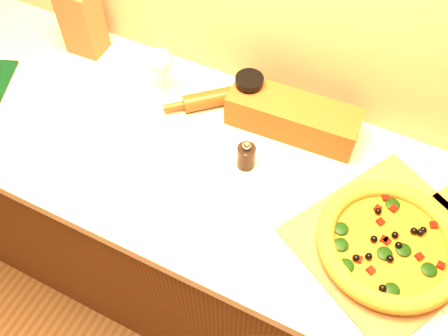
# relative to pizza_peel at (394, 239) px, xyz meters

# --- Properties ---
(cabinet) EXTENTS (2.80, 0.65, 0.86)m
(cabinet) POSITION_rel_pizza_peel_xyz_m (-0.52, 0.02, -0.47)
(cabinet) COLOR #46240F
(cabinet) RESTS_ON ground
(countertop) EXTENTS (2.84, 0.68, 0.04)m
(countertop) POSITION_rel_pizza_peel_xyz_m (-0.52, 0.02, -0.02)
(countertop) COLOR beige
(countertop) RESTS_ON cabinet
(pizza_peel) EXTENTS (0.54, 0.61, 0.01)m
(pizza_peel) POSITION_rel_pizza_peel_xyz_m (0.00, 0.00, 0.00)
(pizza_peel) COLOR brown
(pizza_peel) RESTS_ON countertop
(pizza) EXTENTS (0.36, 0.36, 0.05)m
(pizza) POSITION_rel_pizza_peel_xyz_m (-0.01, -0.03, 0.03)
(pizza) COLOR #A56E29
(pizza) RESTS_ON pizza_peel
(pepper_grinder) EXTENTS (0.05, 0.05, 0.10)m
(pepper_grinder) POSITION_rel_pizza_peel_xyz_m (-0.43, 0.05, 0.04)
(pepper_grinder) COLOR black
(pepper_grinder) RESTS_ON countertop
(rolling_pin) EXTENTS (0.30, 0.28, 0.05)m
(rolling_pin) POSITION_rel_pizza_peel_xyz_m (-0.58, 0.23, 0.02)
(rolling_pin) COLOR #56310E
(rolling_pin) RESTS_ON countertop
(bread_bag) EXTENTS (0.38, 0.14, 0.10)m
(bread_bag) POSITION_rel_pizza_peel_xyz_m (-0.37, 0.22, 0.05)
(bread_bag) COLOR brown
(bread_bag) RESTS_ON countertop
(wine_glass) EXTENTS (0.07, 0.07, 0.17)m
(wine_glass) POSITION_rel_pizza_peel_xyz_m (-0.77, 0.19, 0.12)
(wine_glass) COLOR silver
(wine_glass) RESTS_ON countertop
(paper_bag) EXTENTS (0.12, 0.10, 0.23)m
(paper_bag) POSITION_rel_pizza_peel_xyz_m (-1.10, 0.25, 0.11)
(paper_bag) COLOR brown
(paper_bag) RESTS_ON countertop
(dark_jar) EXTENTS (0.08, 0.08, 0.13)m
(dark_jar) POSITION_rel_pizza_peel_xyz_m (-0.51, 0.23, 0.06)
(dark_jar) COLOR black
(dark_jar) RESTS_ON countertop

